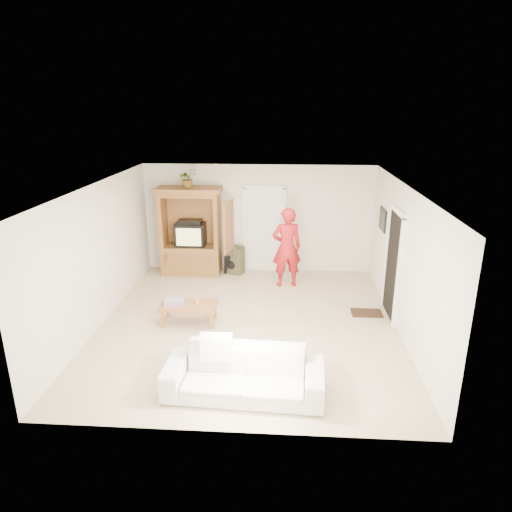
% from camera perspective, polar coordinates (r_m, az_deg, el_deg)
% --- Properties ---
extents(floor, '(6.00, 6.00, 0.00)m').
position_cam_1_polar(floor, '(8.69, -0.96, -8.46)').
color(floor, tan).
rests_on(floor, ground).
extents(ceiling, '(6.00, 6.00, 0.00)m').
position_cam_1_polar(ceiling, '(7.86, -1.07, 8.69)').
color(ceiling, white).
rests_on(ceiling, floor).
extents(wall_back, '(5.50, 0.00, 5.50)m').
position_cam_1_polar(wall_back, '(11.06, 0.28, 4.68)').
color(wall_back, silver).
rests_on(wall_back, floor).
extents(wall_front, '(5.50, 0.00, 5.50)m').
position_cam_1_polar(wall_front, '(5.45, -3.67, -10.50)').
color(wall_front, silver).
rests_on(wall_front, floor).
extents(wall_left, '(0.00, 6.00, 6.00)m').
position_cam_1_polar(wall_left, '(8.84, -19.07, 0.08)').
color(wall_left, silver).
rests_on(wall_left, floor).
extents(wall_right, '(0.00, 6.00, 6.00)m').
position_cam_1_polar(wall_right, '(8.42, 17.98, -0.70)').
color(wall_right, silver).
rests_on(wall_right, floor).
extents(armoire, '(1.82, 1.14, 2.10)m').
position_cam_1_polar(armoire, '(11.04, -8.03, 2.37)').
color(armoire, brown).
rests_on(armoire, floor).
extents(door_back, '(0.85, 0.05, 2.04)m').
position_cam_1_polar(door_back, '(11.09, 1.04, 3.23)').
color(door_back, white).
rests_on(door_back, floor).
extents(doorway_right, '(0.05, 0.90, 2.04)m').
position_cam_1_polar(doorway_right, '(9.06, 16.78, -1.13)').
color(doorway_right, black).
rests_on(doorway_right, floor).
extents(framed_picture, '(0.03, 0.60, 0.48)m').
position_cam_1_polar(framed_picture, '(10.12, 15.56, 4.44)').
color(framed_picture, black).
rests_on(framed_picture, wall_right).
extents(doormat, '(0.60, 0.40, 0.02)m').
position_cam_1_polar(doormat, '(9.35, 13.65, -6.93)').
color(doormat, '#382316').
rests_on(doormat, floor).
extents(plant, '(0.52, 0.51, 0.44)m').
position_cam_1_polar(plant, '(10.72, -8.53, 9.59)').
color(plant, '#4C7238').
rests_on(plant, armoire).
extents(man, '(0.74, 0.56, 1.81)m').
position_cam_1_polar(man, '(10.16, 3.86, 1.08)').
color(man, '#A5161B').
rests_on(man, floor).
extents(sofa, '(2.28, 0.98, 0.65)m').
position_cam_1_polar(sofa, '(6.64, -1.51, -14.47)').
color(sofa, silver).
rests_on(sofa, floor).
extents(coffee_table, '(1.05, 0.58, 0.39)m').
position_cam_1_polar(coffee_table, '(8.67, -8.42, -6.24)').
color(coffee_table, '#965A33').
rests_on(coffee_table, floor).
extents(towel, '(0.43, 0.35, 0.08)m').
position_cam_1_polar(towel, '(8.69, -10.18, -5.62)').
color(towel, '#DF4A66').
rests_on(towel, coffee_table).
extents(candle, '(0.08, 0.08, 0.10)m').
position_cam_1_polar(candle, '(8.64, -7.45, -5.54)').
color(candle, tan).
rests_on(candle, coffee_table).
extents(backpack_black, '(0.41, 0.27, 0.48)m').
position_cam_1_polar(backpack_black, '(11.14, -3.00, -0.93)').
color(backpack_black, black).
rests_on(backpack_black, floor).
extents(backpack_olive, '(0.44, 0.39, 0.69)m').
position_cam_1_polar(backpack_olive, '(11.05, -2.54, -0.52)').
color(backpack_olive, '#47442B').
rests_on(backpack_olive, floor).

